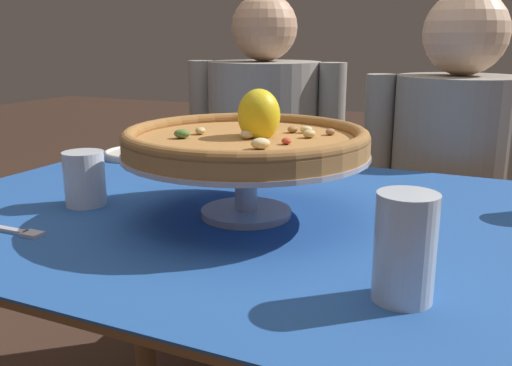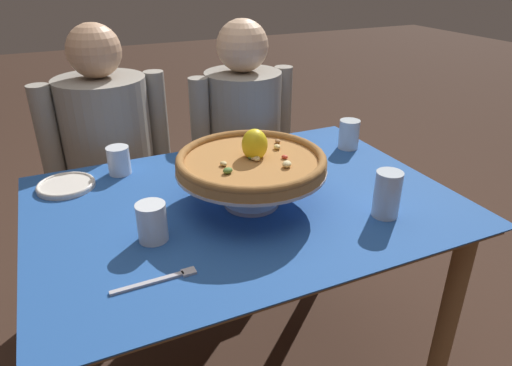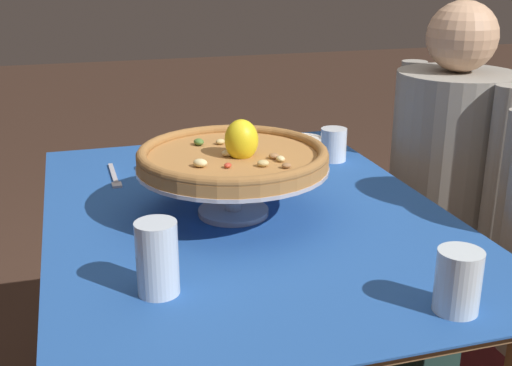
% 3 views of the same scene
% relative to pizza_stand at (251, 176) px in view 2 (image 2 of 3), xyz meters
% --- Properties ---
extents(dining_table, '(1.20, 0.87, 0.72)m').
position_rel_pizza_stand_xyz_m(dining_table, '(-0.01, 0.03, -0.20)').
color(dining_table, olive).
rests_on(dining_table, ground).
extents(pizza_stand, '(0.42, 0.42, 0.11)m').
position_rel_pizza_stand_xyz_m(pizza_stand, '(0.00, 0.00, 0.00)').
color(pizza_stand, '#B7B7C1').
rests_on(pizza_stand, dining_table).
extents(pizza, '(0.41, 0.41, 0.10)m').
position_rel_pizza_stand_xyz_m(pizza, '(0.00, 0.00, 0.05)').
color(pizza, '#AD753D').
rests_on(pizza, pizza_stand).
extents(water_glass_back_right, '(0.07, 0.07, 0.11)m').
position_rel_pizza_stand_xyz_m(water_glass_back_right, '(0.50, 0.24, -0.04)').
color(water_glass_back_right, silver).
rests_on(water_glass_back_right, dining_table).
extents(water_glass_front_right, '(0.07, 0.07, 0.13)m').
position_rel_pizza_stand_xyz_m(water_glass_front_right, '(0.31, -0.21, -0.03)').
color(water_glass_front_right, silver).
rests_on(water_glass_front_right, dining_table).
extents(water_glass_side_left, '(0.07, 0.07, 0.10)m').
position_rel_pizza_stand_xyz_m(water_glass_side_left, '(-0.30, -0.07, -0.05)').
color(water_glass_side_left, white).
rests_on(water_glass_side_left, dining_table).
extents(water_glass_back_left, '(0.07, 0.07, 0.09)m').
position_rel_pizza_stand_xyz_m(water_glass_back_left, '(-0.31, 0.37, -0.05)').
color(water_glass_back_left, white).
rests_on(water_glass_back_left, dining_table).
extents(side_plate, '(0.17, 0.17, 0.02)m').
position_rel_pizza_stand_xyz_m(side_plate, '(-0.48, 0.33, -0.08)').
color(side_plate, silver).
rests_on(side_plate, dining_table).
extents(dinner_fork, '(0.19, 0.02, 0.01)m').
position_rel_pizza_stand_xyz_m(dinner_fork, '(-0.33, -0.23, -0.09)').
color(dinner_fork, '#B7B7C1').
rests_on(dinner_fork, dining_table).
extents(diner_left, '(0.50, 0.37, 1.15)m').
position_rel_pizza_stand_xyz_m(diner_left, '(-0.29, 0.74, -0.26)').
color(diner_left, '#1E3833').
rests_on(diner_left, ground).
extents(diner_right, '(0.48, 0.35, 1.14)m').
position_rel_pizza_stand_xyz_m(diner_right, '(0.27, 0.70, -0.27)').
color(diner_right, maroon).
rests_on(diner_right, ground).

